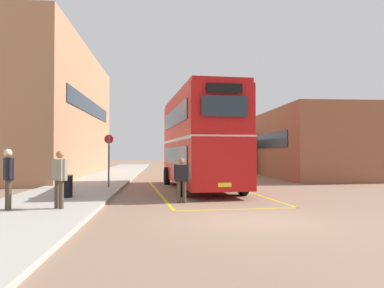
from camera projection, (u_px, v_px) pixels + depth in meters
name	position (u px, v px, depth m)	size (l,w,h in m)	color
ground_plane	(201.00, 181.00, 24.63)	(135.60, 135.60, 0.00)	#846651
sidewalk_left	(105.00, 178.00, 26.51)	(4.00, 57.60, 0.14)	#A39E93
brick_building_left	(48.00, 114.00, 29.53)	(6.62, 20.44, 9.73)	#AD7A56
depot_building_right	(298.00, 144.00, 31.00)	(6.11, 17.30, 4.98)	brown
double_decker_bus	(199.00, 139.00, 19.10)	(3.58, 9.96, 4.75)	black
single_deck_bus	(226.00, 155.00, 35.92)	(3.42, 8.66, 3.02)	black
pedestrian_boarding	(182.00, 177.00, 13.87)	(0.56, 0.24, 1.64)	#473828
pedestrian_waiting_near	(59.00, 175.00, 11.58)	(0.53, 0.49, 1.76)	#473828
pedestrian_waiting_far	(8.00, 174.00, 11.29)	(0.45, 0.56, 1.81)	#473828
litter_bin	(66.00, 186.00, 14.44)	(0.54, 0.54, 0.85)	black
bus_stop_sign	(109.00, 155.00, 18.70)	(0.44, 0.08, 2.58)	#4C4C51
bay_marking_yellow	(205.00, 193.00, 17.18)	(5.40, 12.16, 0.01)	gold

